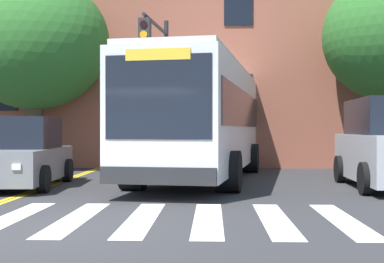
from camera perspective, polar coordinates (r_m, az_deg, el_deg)
ground_plane at (r=8.48m, az=-15.94°, el=-10.04°), size 120.00×120.00×0.00m
crosswalk at (r=9.25m, az=-8.85°, el=-9.14°), size 8.32×3.56×0.01m
lane_line_yellow_inner at (r=23.44m, az=-8.76°, el=-3.44°), size 0.12×36.00×0.01m
lane_line_yellow_outer at (r=23.41m, az=-8.38°, el=-3.44°), size 0.12×36.00×0.01m
city_bus at (r=16.37m, az=1.32°, el=1.48°), size 4.19×11.55×3.43m
car_grey_near_lane at (r=14.73m, az=-17.72°, el=-2.44°), size 2.27×4.48×1.83m
traffic_light_overhead at (r=17.62m, az=-3.67°, el=6.95°), size 0.62×3.43×5.33m
street_tree_curbside_small at (r=21.00m, az=-16.49°, el=8.95°), size 7.41×7.02×7.19m
building_facade at (r=24.88m, az=-6.24°, el=10.34°), size 34.40×7.33×11.72m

